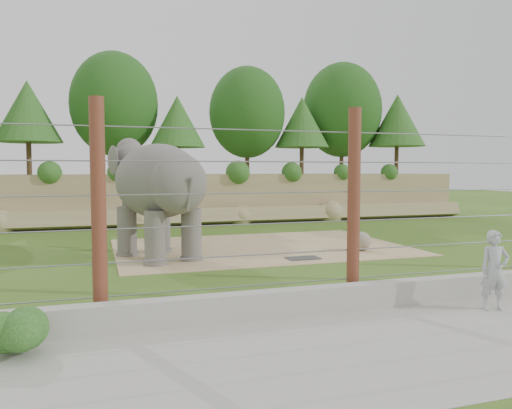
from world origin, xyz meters
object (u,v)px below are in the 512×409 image
object	(u,v)px
stone_ball	(361,241)
zookeeper	(494,270)
elephant	(158,199)
barrier_fence	(354,206)

from	to	relation	value
stone_ball	zookeeper	size ratio (longest dim) A/B	0.41
elephant	stone_ball	bearing A→B (deg)	-26.40
barrier_fence	zookeeper	xyz separation A→B (m)	(2.32, -1.40, -1.21)
zookeeper	barrier_fence	bearing A→B (deg)	164.13
stone_ball	zookeeper	distance (m)	7.18
barrier_fence	elephant	bearing A→B (deg)	116.52
elephant	barrier_fence	size ratio (longest dim) A/B	0.23
elephant	stone_ball	world-z (taller)	elephant
elephant	stone_ball	size ratio (longest dim) A/B	7.13
stone_ball	zookeeper	bearing A→B (deg)	-99.23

